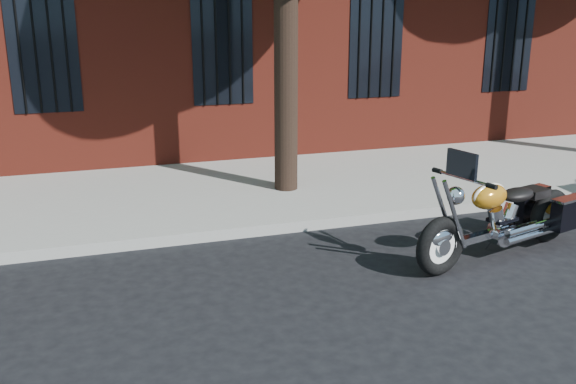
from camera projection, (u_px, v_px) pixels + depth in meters
name	position (u px, v px, depth m)	size (l,w,h in m)	color
ground	(321.00, 270.00, 7.42)	(120.00, 120.00, 0.00)	black
curb	(285.00, 226.00, 8.66)	(40.00, 0.16, 0.15)	gray
sidewalk	(250.00, 189.00, 10.37)	(40.00, 3.60, 0.15)	gray
motorcycle	(508.00, 218.00, 7.74)	(2.79, 1.24, 1.41)	black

